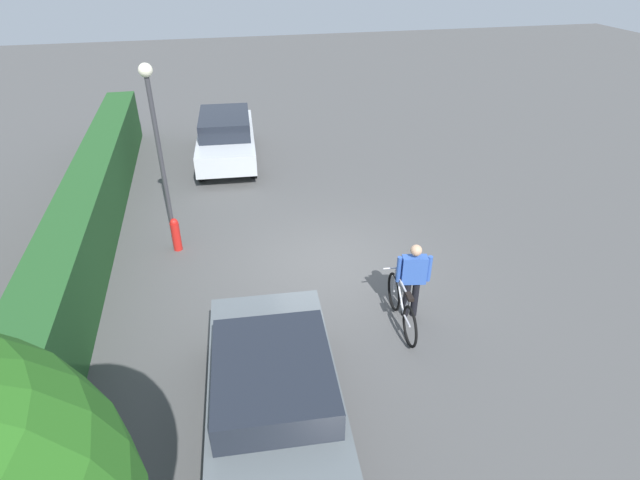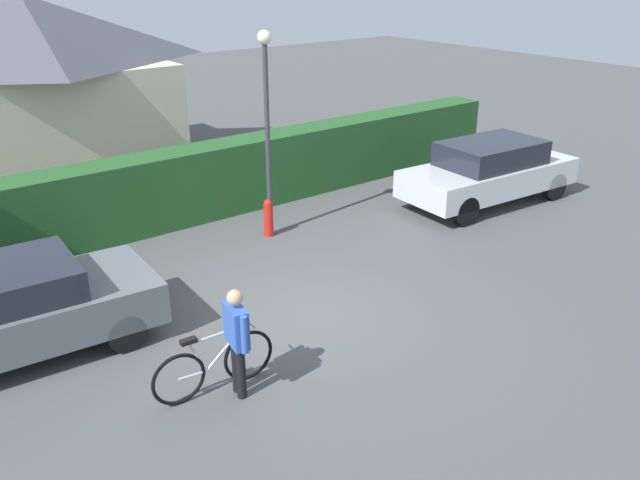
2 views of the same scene
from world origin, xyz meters
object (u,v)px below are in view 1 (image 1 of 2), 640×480
(parked_car_far, at_px, (226,136))
(bicycle, at_px, (402,307))
(person_rider, at_px, (413,276))
(fire_hydrant, at_px, (176,234))
(street_lamp, at_px, (157,137))
(parked_car_near, at_px, (275,399))

(parked_car_far, xyz_separation_m, bicycle, (-8.93, -2.63, -0.38))
(person_rider, relative_size, fire_hydrant, 1.95)
(bicycle, height_order, street_lamp, street_lamp)
(person_rider, bearing_deg, street_lamp, 51.83)
(parked_car_far, distance_m, bicycle, 9.32)
(bicycle, bearing_deg, parked_car_far, 16.38)
(parked_car_near, bearing_deg, parked_car_far, 0.00)
(person_rider, xyz_separation_m, street_lamp, (3.49, 4.44, 1.80))
(parked_car_near, relative_size, person_rider, 2.79)
(parked_car_far, bearing_deg, bicycle, -163.62)
(parked_car_far, height_order, bicycle, parked_car_far)
(parked_car_far, relative_size, fire_hydrant, 5.60)
(parked_car_far, relative_size, street_lamp, 1.08)
(parked_car_near, xyz_separation_m, person_rider, (2.15, -2.89, 0.18))
(bicycle, height_order, person_rider, person_rider)
(bicycle, xyz_separation_m, person_rider, (0.22, -0.26, 0.51))
(person_rider, height_order, fire_hydrant, person_rider)
(parked_car_far, relative_size, bicycle, 2.55)
(bicycle, height_order, fire_hydrant, bicycle)
(fire_hydrant, bearing_deg, person_rider, -127.89)
(parked_car_near, distance_m, parked_car_far, 10.86)
(parked_car_near, relative_size, bicycle, 2.47)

